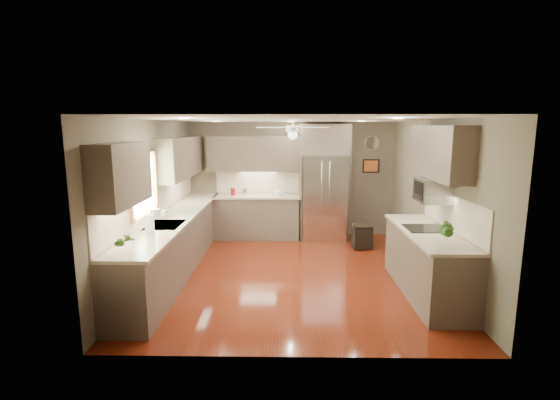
{
  "coord_description": "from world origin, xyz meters",
  "views": [
    {
      "loc": [
        -0.1,
        -6.4,
        2.38
      ],
      "look_at": [
        -0.21,
        0.6,
        1.12
      ],
      "focal_mm": 26.0,
      "sensor_mm": 36.0,
      "label": 1
    }
  ],
  "objects_px": {
    "bowl": "(278,194)",
    "soap_bottle": "(164,212)",
    "potted_plant_right": "(448,230)",
    "refrigerator": "(324,184)",
    "paper_towel": "(150,225)",
    "canister_b": "(245,192)",
    "stool": "(362,237)",
    "canister_a": "(233,192)",
    "potted_plant_left": "(125,241)",
    "microwave": "(432,190)"
  },
  "relations": [
    {
      "from": "canister_b",
      "to": "stool",
      "type": "distance_m",
      "value": 2.65
    },
    {
      "from": "paper_towel",
      "to": "canister_b",
      "type": "bearing_deg",
      "value": 74.17
    },
    {
      "from": "potted_plant_left",
      "to": "paper_towel",
      "type": "height_order",
      "value": "paper_towel"
    },
    {
      "from": "refrigerator",
      "to": "stool",
      "type": "xyz_separation_m",
      "value": [
        0.71,
        -0.72,
        -0.95
      ]
    },
    {
      "from": "microwave",
      "to": "canister_a",
      "type": "bearing_deg",
      "value": 140.12
    },
    {
      "from": "canister_a",
      "to": "potted_plant_left",
      "type": "height_order",
      "value": "potted_plant_left"
    },
    {
      "from": "refrigerator",
      "to": "stool",
      "type": "relative_size",
      "value": 5.41
    },
    {
      "from": "stool",
      "to": "bowl",
      "type": "bearing_deg",
      "value": 156.01
    },
    {
      "from": "soap_bottle",
      "to": "potted_plant_left",
      "type": "distance_m",
      "value": 1.89
    },
    {
      "from": "bowl",
      "to": "paper_towel",
      "type": "height_order",
      "value": "paper_towel"
    },
    {
      "from": "potted_plant_right",
      "to": "stool",
      "type": "height_order",
      "value": "potted_plant_right"
    },
    {
      "from": "canister_b",
      "to": "potted_plant_right",
      "type": "relative_size",
      "value": 0.4
    },
    {
      "from": "canister_b",
      "to": "microwave",
      "type": "relative_size",
      "value": 0.26
    },
    {
      "from": "soap_bottle",
      "to": "potted_plant_right",
      "type": "height_order",
      "value": "potted_plant_right"
    },
    {
      "from": "potted_plant_left",
      "to": "paper_towel",
      "type": "bearing_deg",
      "value": 89.08
    },
    {
      "from": "refrigerator",
      "to": "stool",
      "type": "height_order",
      "value": "refrigerator"
    },
    {
      "from": "potted_plant_left",
      "to": "paper_towel",
      "type": "distance_m",
      "value": 0.8
    },
    {
      "from": "canister_b",
      "to": "bowl",
      "type": "relative_size",
      "value": 0.7
    },
    {
      "from": "canister_a",
      "to": "refrigerator",
      "type": "height_order",
      "value": "refrigerator"
    },
    {
      "from": "potted_plant_right",
      "to": "microwave",
      "type": "relative_size",
      "value": 0.66
    },
    {
      "from": "canister_b",
      "to": "bowl",
      "type": "height_order",
      "value": "canister_b"
    },
    {
      "from": "stool",
      "to": "canister_b",
      "type": "bearing_deg",
      "value": 162.05
    },
    {
      "from": "canister_a",
      "to": "bowl",
      "type": "bearing_deg",
      "value": 0.04
    },
    {
      "from": "soap_bottle",
      "to": "paper_towel",
      "type": "xyz_separation_m",
      "value": [
        0.13,
        -1.09,
        0.05
      ]
    },
    {
      "from": "potted_plant_left",
      "to": "bowl",
      "type": "xyz_separation_m",
      "value": [
        1.68,
        4.1,
        -0.13
      ]
    },
    {
      "from": "bowl",
      "to": "soap_bottle",
      "type": "bearing_deg",
      "value": -129.09
    },
    {
      "from": "canister_a",
      "to": "stool",
      "type": "relative_size",
      "value": 0.35
    },
    {
      "from": "soap_bottle",
      "to": "potted_plant_right",
      "type": "relative_size",
      "value": 0.47
    },
    {
      "from": "potted_plant_left",
      "to": "stool",
      "type": "relative_size",
      "value": 0.67
    },
    {
      "from": "potted_plant_left",
      "to": "potted_plant_right",
      "type": "relative_size",
      "value": 0.84
    },
    {
      "from": "microwave",
      "to": "paper_towel",
      "type": "xyz_separation_m",
      "value": [
        -3.97,
        -0.57,
        -0.4
      ]
    },
    {
      "from": "bowl",
      "to": "canister_b",
      "type": "bearing_deg",
      "value": 177.55
    },
    {
      "from": "refrigerator",
      "to": "canister_a",
      "type": "bearing_deg",
      "value": 179.19
    },
    {
      "from": "potted_plant_left",
      "to": "potted_plant_right",
      "type": "bearing_deg",
      "value": 6.69
    },
    {
      "from": "soap_bottle",
      "to": "refrigerator",
      "type": "xyz_separation_m",
      "value": [
        2.77,
        2.18,
        0.16
      ]
    },
    {
      "from": "canister_a",
      "to": "microwave",
      "type": "height_order",
      "value": "microwave"
    },
    {
      "from": "potted_plant_right",
      "to": "bowl",
      "type": "height_order",
      "value": "potted_plant_right"
    },
    {
      "from": "canister_b",
      "to": "refrigerator",
      "type": "height_order",
      "value": "refrigerator"
    },
    {
      "from": "potted_plant_left",
      "to": "microwave",
      "type": "height_order",
      "value": "microwave"
    },
    {
      "from": "stool",
      "to": "potted_plant_left",
      "type": "bearing_deg",
      "value": -135.15
    },
    {
      "from": "canister_b",
      "to": "paper_towel",
      "type": "distance_m",
      "value": 3.47
    },
    {
      "from": "canister_b",
      "to": "canister_a",
      "type": "bearing_deg",
      "value": -172.75
    },
    {
      "from": "paper_towel",
      "to": "canister_a",
      "type": "bearing_deg",
      "value": 78.11
    },
    {
      "from": "refrigerator",
      "to": "microwave",
      "type": "height_order",
      "value": "refrigerator"
    },
    {
      "from": "soap_bottle",
      "to": "potted_plant_right",
      "type": "distance_m",
      "value": 4.25
    },
    {
      "from": "refrigerator",
      "to": "paper_towel",
      "type": "relative_size",
      "value": 7.84
    },
    {
      "from": "canister_b",
      "to": "stool",
      "type": "height_order",
      "value": "canister_b"
    },
    {
      "from": "canister_b",
      "to": "soap_bottle",
      "type": "bearing_deg",
      "value": -115.54
    },
    {
      "from": "canister_b",
      "to": "paper_towel",
      "type": "bearing_deg",
      "value": -105.83
    },
    {
      "from": "canister_a",
      "to": "canister_b",
      "type": "distance_m",
      "value": 0.25
    }
  ]
}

